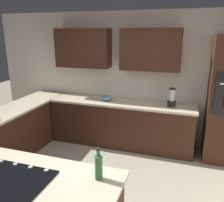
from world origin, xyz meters
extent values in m
plane|color=#9E937F|center=(0.00, 0.00, 0.00)|extent=(14.00, 14.00, 0.00)
cube|color=silver|center=(0.00, -2.10, 1.30)|extent=(6.00, 0.10, 2.60)
cube|color=#381E14|center=(-0.40, -1.88, 1.90)|extent=(1.10, 0.34, 0.76)
cube|color=#381E14|center=(0.95, -1.88, 1.90)|extent=(1.10, 0.34, 0.76)
cube|color=#381E14|center=(0.10, -1.72, 0.43)|extent=(2.80, 0.60, 0.86)
cube|color=beige|center=(0.10, -1.72, 0.88)|extent=(2.84, 0.64, 0.04)
cube|color=#381E14|center=(1.82, -0.55, 0.43)|extent=(0.60, 2.90, 0.86)
cube|color=beige|center=(1.82, -0.55, 0.88)|extent=(0.64, 2.94, 0.04)
cube|color=beige|center=(0.40, 1.06, 0.88)|extent=(2.05, 1.03, 0.04)
cube|color=black|center=(0.40, 1.06, 0.91)|extent=(0.76, 0.56, 0.01)
cylinder|color=#B2B2B7|center=(0.13, 0.83, 0.92)|extent=(0.04, 0.04, 0.02)
cylinder|color=#B2B2B7|center=(0.31, 0.83, 0.92)|extent=(0.04, 0.04, 0.02)
cylinder|color=#B2B2B7|center=(0.49, 0.83, 0.92)|extent=(0.04, 0.04, 0.02)
cylinder|color=#B2B2B7|center=(0.67, 0.83, 0.92)|extent=(0.04, 0.04, 0.02)
cylinder|color=black|center=(-0.85, -1.72, 0.96)|extent=(0.15, 0.15, 0.11)
cylinder|color=silver|center=(-0.85, -1.72, 1.11)|extent=(0.11, 0.11, 0.21)
cylinder|color=black|center=(-0.85, -1.72, 1.23)|extent=(0.12, 0.12, 0.03)
ellipsoid|color=#668CB2|center=(0.40, -1.72, 0.96)|extent=(0.21, 0.21, 0.11)
cylinder|color=#336B38|center=(-0.39, 0.76, 1.02)|extent=(0.07, 0.07, 0.23)
cylinder|color=#336B38|center=(-0.39, 0.76, 1.16)|extent=(0.03, 0.03, 0.06)
cylinder|color=black|center=(-0.39, 0.76, 1.20)|extent=(0.04, 0.04, 0.02)
camera|label=1|loc=(-1.09, 2.52, 2.20)|focal=37.77mm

